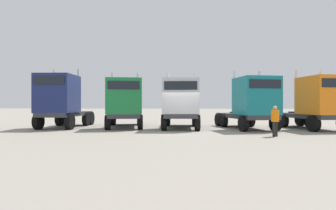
# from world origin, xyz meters

# --- Properties ---
(ground) EXTENTS (200.00, 200.00, 0.00)m
(ground) POSITION_xyz_m (0.00, 0.00, 0.00)
(ground) COLOR gray
(semi_truck_navy) EXTENTS (2.96, 5.91, 4.45)m
(semi_truck_navy) POSITION_xyz_m (-8.90, 1.88, 2.05)
(semi_truck_navy) COLOR #333338
(semi_truck_navy) RESTS_ON ground
(semi_truck_green) EXTENTS (3.86, 6.71, 4.13)m
(semi_truck_green) POSITION_xyz_m (-4.26, 2.38, 1.83)
(semi_truck_green) COLOR #333338
(semi_truck_green) RESTS_ON ground
(semi_truck_silver) EXTENTS (2.80, 6.11, 4.06)m
(semi_truck_silver) POSITION_xyz_m (-0.14, 2.11, 1.83)
(semi_truck_silver) COLOR #333338
(semi_truck_silver) RESTS_ON ground
(semi_truck_teal) EXTENTS (3.89, 6.22, 4.13)m
(semi_truck_teal) POSITION_xyz_m (4.73, 2.06, 1.84)
(semi_truck_teal) COLOR #333338
(semi_truck_teal) RESTS_ON ground
(semi_truck_orange) EXTENTS (3.78, 6.08, 4.18)m
(semi_truck_orange) POSITION_xyz_m (9.13, 2.38, 1.89)
(semi_truck_orange) COLOR #333338
(semi_truck_orange) RESTS_ON ground
(visitor_in_hivis) EXTENTS (0.56, 0.56, 1.66)m
(visitor_in_hivis) POSITION_xyz_m (5.12, -1.81, 0.96)
(visitor_in_hivis) COLOR black
(visitor_in_hivis) RESTS_ON ground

